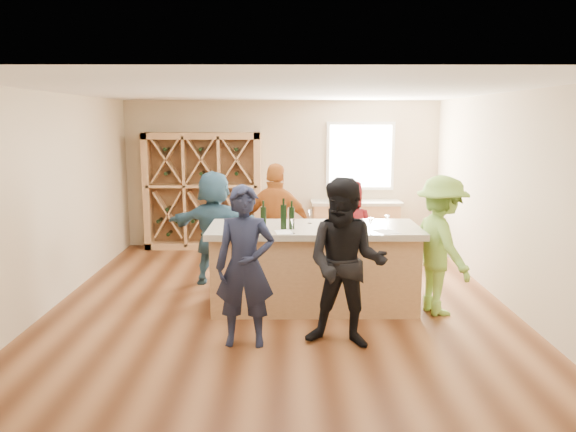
{
  "coord_description": "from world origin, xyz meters",
  "views": [
    {
      "loc": [
        0.07,
        -7.3,
        2.45
      ],
      "look_at": [
        0.1,
        0.2,
        1.15
      ],
      "focal_mm": 35.0,
      "sensor_mm": 36.0,
      "label": 1
    }
  ],
  "objects_px": {
    "wine_rack": "(203,191)",
    "person_near_left": "(245,266)",
    "person_far_mid": "(277,226)",
    "person_server": "(441,245)",
    "sink": "(345,196)",
    "wine_bottle_b": "(263,219)",
    "wine_bottle_e": "(292,218)",
    "wine_bottle_a": "(245,216)",
    "tasting_counter_base": "(314,270)",
    "person_near_right": "(346,264)",
    "wine_bottle_d": "(284,217)",
    "person_far_right": "(349,233)",
    "person_far_left": "(215,228)"
  },
  "relations": [
    {
      "from": "person_near_left",
      "to": "person_far_right",
      "type": "relative_size",
      "value": 1.1
    },
    {
      "from": "wine_bottle_a",
      "to": "person_far_left",
      "type": "relative_size",
      "value": 0.19
    },
    {
      "from": "sink",
      "to": "wine_bottle_e",
      "type": "relative_size",
      "value": 1.94
    },
    {
      "from": "sink",
      "to": "person_far_right",
      "type": "height_order",
      "value": "person_far_right"
    },
    {
      "from": "sink",
      "to": "person_far_mid",
      "type": "xyz_separation_m",
      "value": [
        -1.26,
        -2.49,
        -0.1
      ]
    },
    {
      "from": "wine_bottle_b",
      "to": "person_far_left",
      "type": "xyz_separation_m",
      "value": [
        -0.78,
        1.32,
        -0.37
      ]
    },
    {
      "from": "wine_bottle_b",
      "to": "wine_bottle_e",
      "type": "height_order",
      "value": "wine_bottle_b"
    },
    {
      "from": "sink",
      "to": "person_far_right",
      "type": "xyz_separation_m",
      "value": [
        -0.21,
        -2.47,
        -0.21
      ]
    },
    {
      "from": "wine_bottle_a",
      "to": "person_far_left",
      "type": "height_order",
      "value": "person_far_left"
    },
    {
      "from": "wine_bottle_b",
      "to": "wine_bottle_e",
      "type": "relative_size",
      "value": 1.04
    },
    {
      "from": "wine_bottle_e",
      "to": "person_near_left",
      "type": "relative_size",
      "value": 0.16
    },
    {
      "from": "person_far_left",
      "to": "person_far_mid",
      "type": "bearing_deg",
      "value": -178.0
    },
    {
      "from": "sink",
      "to": "wine_bottle_e",
      "type": "xyz_separation_m",
      "value": [
        -1.06,
        -3.56,
        0.21
      ]
    },
    {
      "from": "person_near_left",
      "to": "tasting_counter_base",
      "type": "bearing_deg",
      "value": 58.57
    },
    {
      "from": "wine_bottle_b",
      "to": "person_near_right",
      "type": "xyz_separation_m",
      "value": [
        0.93,
        -1.04,
        -0.31
      ]
    },
    {
      "from": "person_near_left",
      "to": "person_far_mid",
      "type": "relative_size",
      "value": 0.97
    },
    {
      "from": "person_server",
      "to": "person_far_right",
      "type": "xyz_separation_m",
      "value": [
        -1.03,
        1.16,
        -0.08
      ]
    },
    {
      "from": "wine_rack",
      "to": "wine_bottle_b",
      "type": "xyz_separation_m",
      "value": [
        1.29,
        -3.7,
        0.13
      ]
    },
    {
      "from": "wine_rack",
      "to": "person_near_left",
      "type": "bearing_deg",
      "value": -76.51
    },
    {
      "from": "wine_rack",
      "to": "person_near_left",
      "type": "height_order",
      "value": "wine_rack"
    },
    {
      "from": "person_server",
      "to": "person_near_right",
      "type": "bearing_deg",
      "value": 113.36
    },
    {
      "from": "tasting_counter_base",
      "to": "wine_bottle_a",
      "type": "relative_size",
      "value": 7.84
    },
    {
      "from": "sink",
      "to": "person_near_right",
      "type": "distance_m",
      "value": 4.7
    },
    {
      "from": "wine_rack",
      "to": "tasting_counter_base",
      "type": "xyz_separation_m",
      "value": [
        1.94,
        -3.45,
        -0.6
      ]
    },
    {
      "from": "person_near_left",
      "to": "person_near_right",
      "type": "distance_m",
      "value": 1.09
    },
    {
      "from": "tasting_counter_base",
      "to": "person_near_right",
      "type": "distance_m",
      "value": 1.39
    },
    {
      "from": "wine_bottle_d",
      "to": "person_server",
      "type": "xyz_separation_m",
      "value": [
        1.98,
        -0.07,
        -0.35
      ]
    },
    {
      "from": "person_far_right",
      "to": "person_far_left",
      "type": "bearing_deg",
      "value": -12.83
    },
    {
      "from": "wine_bottle_e",
      "to": "wine_bottle_b",
      "type": "bearing_deg",
      "value": -168.58
    },
    {
      "from": "person_server",
      "to": "person_far_mid",
      "type": "relative_size",
      "value": 0.97
    },
    {
      "from": "person_server",
      "to": "person_far_mid",
      "type": "height_order",
      "value": "person_far_mid"
    },
    {
      "from": "person_near_left",
      "to": "person_server",
      "type": "bearing_deg",
      "value": 24.26
    },
    {
      "from": "sink",
      "to": "person_far_mid",
      "type": "distance_m",
      "value": 2.79
    },
    {
      "from": "sink",
      "to": "tasting_counter_base",
      "type": "xyz_separation_m",
      "value": [
        -0.76,
        -3.38,
        -0.51
      ]
    },
    {
      "from": "wine_bottle_e",
      "to": "person_far_right",
      "type": "distance_m",
      "value": 1.44
    },
    {
      "from": "wine_bottle_e",
      "to": "wine_bottle_d",
      "type": "bearing_deg",
      "value": 179.15
    },
    {
      "from": "wine_bottle_e",
      "to": "person_server",
      "type": "distance_m",
      "value": 1.91
    },
    {
      "from": "wine_bottle_b",
      "to": "wine_bottle_e",
      "type": "xyz_separation_m",
      "value": [
        0.35,
        0.07,
        -0.01
      ]
    },
    {
      "from": "person_near_right",
      "to": "person_far_mid",
      "type": "distance_m",
      "value": 2.32
    },
    {
      "from": "person_near_left",
      "to": "wine_bottle_b",
      "type": "bearing_deg",
      "value": 82.23
    },
    {
      "from": "person_near_right",
      "to": "wine_bottle_a",
      "type": "bearing_deg",
      "value": 150.56
    },
    {
      "from": "wine_bottle_a",
      "to": "wine_rack",
      "type": "bearing_deg",
      "value": 106.21
    },
    {
      "from": "person_far_left",
      "to": "wine_bottle_e",
      "type": "bearing_deg",
      "value": 145.02
    },
    {
      "from": "wine_bottle_a",
      "to": "person_near_left",
      "type": "height_order",
      "value": "person_near_left"
    },
    {
      "from": "wine_bottle_d",
      "to": "person_server",
      "type": "bearing_deg",
      "value": -1.98
    },
    {
      "from": "wine_bottle_a",
      "to": "person_far_mid",
      "type": "height_order",
      "value": "person_far_mid"
    },
    {
      "from": "tasting_counter_base",
      "to": "wine_bottle_e",
      "type": "xyz_separation_m",
      "value": [
        -0.29,
        -0.18,
        0.72
      ]
    },
    {
      "from": "tasting_counter_base",
      "to": "wine_bottle_d",
      "type": "height_order",
      "value": "wine_bottle_d"
    },
    {
      "from": "wine_bottle_b",
      "to": "person_far_right",
      "type": "relative_size",
      "value": 0.18
    },
    {
      "from": "sink",
      "to": "person_server",
      "type": "height_order",
      "value": "person_server"
    }
  ]
}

